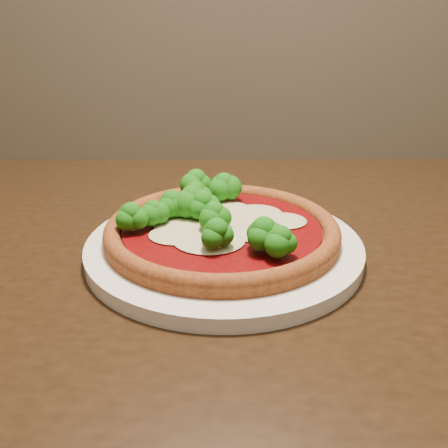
{
  "coord_description": "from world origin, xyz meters",
  "views": [
    {
      "loc": [
        -0.14,
        -0.43,
        1.04
      ],
      "look_at": [
        -0.17,
        0.13,
        0.79
      ],
      "focal_mm": 40.0,
      "sensor_mm": 36.0,
      "label": 1
    }
  ],
  "objects": [
    {
      "name": "dining_table",
      "position": [
        -0.15,
        0.15,
        0.65
      ],
      "size": [
        1.19,
        0.85,
        0.75
      ],
      "rotation": [
        0.0,
        0.0,
        0.05
      ],
      "color": "black",
      "rests_on": "floor"
    },
    {
      "name": "plate",
      "position": [
        -0.17,
        0.13,
        0.76
      ],
      "size": [
        0.34,
        0.34,
        0.02
      ],
      "primitive_type": "cylinder",
      "color": "white",
      "rests_on": "dining_table"
    },
    {
      "name": "pizza",
      "position": [
        -0.17,
        0.14,
        0.79
      ],
      "size": [
        0.29,
        0.29,
        0.06
      ],
      "rotation": [
        0.0,
        0.0,
        0.28
      ],
      "color": "brown",
      "rests_on": "plate"
    }
  ]
}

